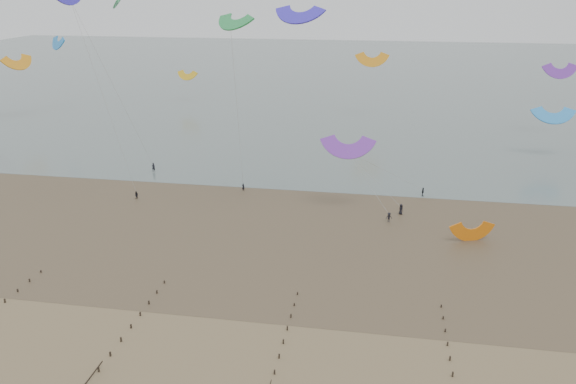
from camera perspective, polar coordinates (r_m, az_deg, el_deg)
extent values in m
plane|color=brown|center=(64.24, -4.36, -15.52)|extent=(500.00, 500.00, 0.00)
plane|color=#475654|center=(253.43, 6.55, 11.88)|extent=(500.00, 500.00, 0.00)
plane|color=#473A28|center=(94.17, 0.65, -3.07)|extent=(500.00, 500.00, 0.00)
ellipsoid|color=slate|center=(87.29, -12.51, -5.60)|extent=(23.60, 14.36, 0.01)
ellipsoid|color=slate|center=(96.01, 8.04, -2.81)|extent=(33.64, 18.32, 0.01)
ellipsoid|color=slate|center=(111.36, -19.71, -0.51)|extent=(26.95, 14.22, 0.01)
cube|color=black|center=(80.04, -26.82, -9.86)|extent=(0.16, 0.16, 0.54)
cube|color=black|center=(81.86, -25.77, -9.00)|extent=(0.16, 0.16, 0.51)
cube|color=black|center=(83.72, -24.77, -8.18)|extent=(0.16, 0.16, 0.48)
cube|color=black|center=(85.62, -23.81, -7.39)|extent=(0.16, 0.16, 0.45)
cube|color=black|center=(63.77, -18.69, -16.72)|extent=(0.16, 0.16, 0.65)
cube|color=black|center=(65.62, -17.61, -15.42)|extent=(0.16, 0.16, 0.62)
cube|color=black|center=(67.51, -16.60, -14.19)|extent=(0.16, 0.16, 0.59)
cube|color=black|center=(69.46, -15.66, -13.02)|extent=(0.16, 0.16, 0.57)
cube|color=black|center=(71.45, -14.78, -11.92)|extent=(0.16, 0.16, 0.54)
cube|color=black|center=(73.48, -13.95, -10.87)|extent=(0.16, 0.16, 0.51)
cube|color=black|center=(75.54, -13.17, -9.87)|extent=(0.16, 0.16, 0.48)
cube|color=black|center=(77.65, -12.44, -8.93)|extent=(0.16, 0.16, 0.45)
cube|color=black|center=(60.43, -1.38, -17.82)|extent=(0.16, 0.16, 0.62)
cube|color=black|center=(62.48, -0.90, -16.35)|extent=(0.16, 0.16, 0.59)
cube|color=black|center=(64.58, -0.47, -14.98)|extent=(0.16, 0.16, 0.57)
cube|color=black|center=(66.71, -0.07, -13.70)|extent=(0.16, 0.16, 0.54)
cube|color=black|center=(68.88, 0.30, -12.49)|extent=(0.16, 0.16, 0.51)
cube|color=black|center=(71.08, 0.65, -11.36)|extent=(0.16, 0.16, 0.48)
cube|color=black|center=(73.31, 0.97, -10.29)|extent=(0.16, 0.16, 0.45)
cube|color=black|center=(62.43, 16.38, -17.37)|extent=(0.16, 0.16, 0.59)
cube|color=black|center=(64.53, 16.13, -15.96)|extent=(0.16, 0.16, 0.57)
cube|color=black|center=(66.67, 15.90, -14.63)|extent=(0.16, 0.16, 0.54)
cube|color=black|center=(68.84, 15.69, -13.39)|extent=(0.16, 0.16, 0.51)
cube|color=black|center=(71.04, 15.49, -12.22)|extent=(0.16, 0.16, 0.48)
cube|color=black|center=(73.27, 15.31, -11.13)|extent=(0.16, 0.16, 0.45)
imported|color=black|center=(108.21, -4.57, 0.50)|extent=(0.62, 0.49, 1.51)
imported|color=black|center=(95.38, 10.22, -2.55)|extent=(1.25, 0.95, 1.71)
imported|color=black|center=(122.35, -13.51, 2.47)|extent=(0.82, 0.80, 1.89)
imported|color=black|center=(108.14, 13.54, 0.01)|extent=(0.45, 1.01, 1.70)
imported|color=black|center=(98.92, 11.40, -1.72)|extent=(1.03, 1.09, 1.87)
imported|color=black|center=(107.54, -15.14, -0.31)|extent=(0.81, 0.68, 1.50)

